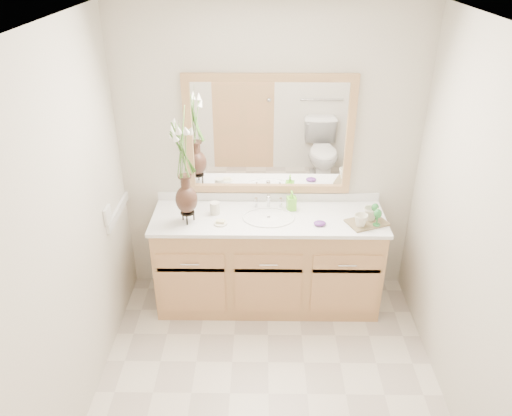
{
  "coord_description": "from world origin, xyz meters",
  "views": [
    {
      "loc": [
        -0.06,
        -2.4,
        2.77
      ],
      "look_at": [
        -0.09,
        0.65,
        1.11
      ],
      "focal_mm": 35.0,
      "sensor_mm": 36.0,
      "label": 1
    }
  ],
  "objects_px": {
    "soap_bottle": "(291,201)",
    "tray": "(367,223)",
    "flower_vase": "(183,156)",
    "tumbler": "(215,208)"
  },
  "relations": [
    {
      "from": "tumbler",
      "to": "tray",
      "type": "bearing_deg",
      "value": -6.74
    },
    {
      "from": "tumbler",
      "to": "soap_bottle",
      "type": "height_order",
      "value": "soap_bottle"
    },
    {
      "from": "flower_vase",
      "to": "tray",
      "type": "relative_size",
      "value": 2.74
    },
    {
      "from": "flower_vase",
      "to": "tray",
      "type": "height_order",
      "value": "flower_vase"
    },
    {
      "from": "tumbler",
      "to": "soap_bottle",
      "type": "distance_m",
      "value": 0.62
    },
    {
      "from": "tumbler",
      "to": "soap_bottle",
      "type": "relative_size",
      "value": 0.67
    },
    {
      "from": "flower_vase",
      "to": "soap_bottle",
      "type": "height_order",
      "value": "flower_vase"
    },
    {
      "from": "flower_vase",
      "to": "tumbler",
      "type": "distance_m",
      "value": 0.55
    },
    {
      "from": "soap_bottle",
      "to": "tray",
      "type": "xyz_separation_m",
      "value": [
        0.57,
        -0.22,
        -0.07
      ]
    },
    {
      "from": "flower_vase",
      "to": "soap_bottle",
      "type": "xyz_separation_m",
      "value": [
        0.81,
        0.2,
        -0.48
      ]
    }
  ]
}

